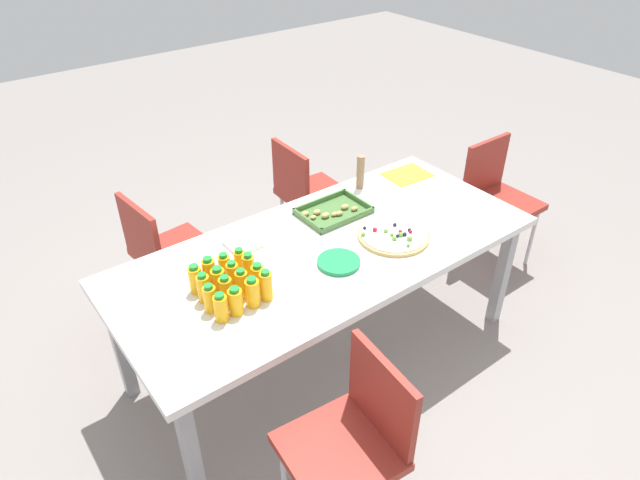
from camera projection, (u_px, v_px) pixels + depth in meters
name	position (u px, v px, depth m)	size (l,w,h in m)	color
ground_plane	(326.00, 352.00, 3.14)	(12.00, 12.00, 0.00)	gray
party_table	(326.00, 257.00, 2.77)	(2.10, 0.93, 0.72)	white
chair_near_left	(355.00, 435.00, 2.11)	(0.44, 0.44, 0.83)	maroon
chair_far_left	(164.00, 249.00, 3.10)	(0.44, 0.44, 0.83)	maroon
chair_far_right	(306.00, 190.00, 3.65)	(0.41, 0.41, 0.83)	maroon
chair_end	(496.00, 193.00, 3.62)	(0.40, 0.40, 0.83)	maroon
juice_bottle_0	(221.00, 308.00, 2.27)	(0.06, 0.06, 0.13)	#F9AB14
juice_bottle_1	(236.00, 301.00, 2.30)	(0.06, 0.06, 0.13)	#F8AF14
juice_bottle_2	(253.00, 292.00, 2.34)	(0.06, 0.06, 0.14)	#FAAB14
juice_bottle_3	(266.00, 286.00, 2.38)	(0.06, 0.06, 0.15)	#FAAC14
juice_bottle_4	(210.00, 299.00, 2.32)	(0.06, 0.06, 0.14)	#F8AD14
juice_bottle_5	(226.00, 291.00, 2.36)	(0.06, 0.06, 0.14)	#F9AB14
juice_bottle_6	(242.00, 284.00, 2.39)	(0.06, 0.06, 0.14)	#FAAB14
juice_bottle_7	(258.00, 278.00, 2.43)	(0.06, 0.06, 0.14)	#FAAF14
juice_bottle_8	(204.00, 288.00, 2.37)	(0.06, 0.06, 0.14)	#F9AC14
juice_bottle_9	(218.00, 281.00, 2.41)	(0.06, 0.06, 0.14)	#FAAB14
juice_bottle_10	(233.00, 276.00, 2.44)	(0.05, 0.05, 0.14)	#FBAC14
juice_bottle_11	(249.00, 268.00, 2.48)	(0.05, 0.05, 0.15)	#F9AF14
juice_bottle_12	(196.00, 279.00, 2.42)	(0.06, 0.06, 0.14)	#FAAD14
juice_bottle_13	(209.00, 273.00, 2.45)	(0.06, 0.06, 0.15)	#FBAF14
juice_bottle_14	(225.00, 267.00, 2.49)	(0.05, 0.05, 0.14)	#FBAF14
juice_bottle_15	(240.00, 262.00, 2.53)	(0.05, 0.05, 0.13)	#FAAC14
fruit_pizza	(394.00, 235.00, 2.80)	(0.36, 0.36, 0.05)	tan
snack_tray	(333.00, 212.00, 2.98)	(0.36, 0.26, 0.03)	#477238
plate_stack	(339.00, 262.00, 2.61)	(0.20, 0.20, 0.02)	#1E8C4C
napkin_stack	(243.00, 244.00, 2.74)	(0.15, 0.15, 0.02)	white
cardboard_tube	(360.00, 172.00, 3.17)	(0.04, 0.04, 0.20)	#9E7A56
paper_folder	(407.00, 175.00, 3.35)	(0.26, 0.20, 0.01)	yellow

